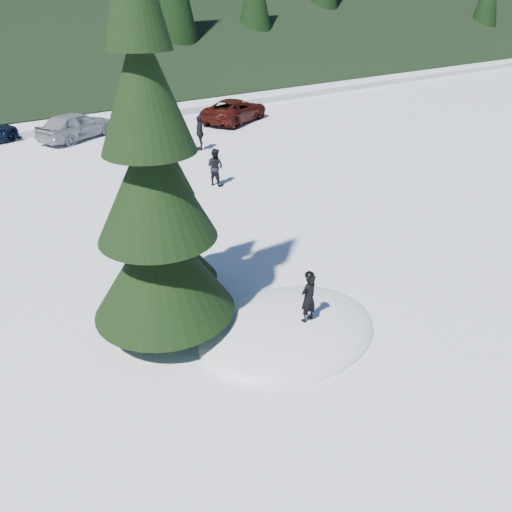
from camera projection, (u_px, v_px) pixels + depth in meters
ground at (288, 332)px, 11.70m from camera, size 200.00×200.00×0.00m
snow_mound at (288, 332)px, 11.70m from camera, size 4.48×3.52×0.96m
spruce_tall at (155, 198)px, 10.26m from camera, size 3.20×3.20×8.60m
spruce_short at (170, 218)px, 12.35m from camera, size 2.20×2.20×5.37m
child_skier at (308, 298)px, 11.04m from camera, size 0.45×0.31×1.19m
adult_0 at (215, 167)px, 20.35m from camera, size 0.81×0.91×1.54m
adult_1 at (200, 133)px, 24.97m from camera, size 0.84×1.09×1.72m
car_4 at (76, 125)px, 26.84m from camera, size 4.72×3.37×1.49m
car_5 at (148, 113)px, 30.22m from camera, size 4.01×1.87×1.27m
car_6 at (235, 110)px, 30.58m from camera, size 5.48×4.16×1.38m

